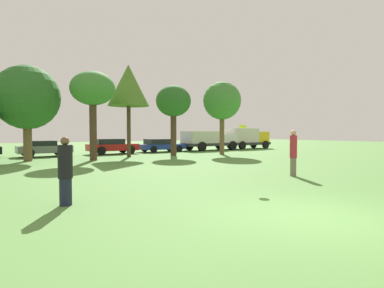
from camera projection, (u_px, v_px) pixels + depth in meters
name	position (u px, v px, depth m)	size (l,w,h in m)	color
ground_plane	(319.00, 218.00, 6.97)	(120.00, 120.00, 0.00)	#54843D
person_thrower	(65.00, 171.00, 8.15)	(0.36, 0.36, 1.76)	#191E33
person_catcher	(293.00, 152.00, 13.64)	(0.30, 0.30, 1.96)	#726651
frisbee	(243.00, 127.00, 11.55)	(0.30, 0.29, 0.14)	yellow
tree_2	(27.00, 98.00, 20.62)	(4.12, 4.12, 6.19)	brown
tree_3	(93.00, 90.00, 21.16)	(2.93, 2.93, 5.91)	#473323
tree_4	(128.00, 86.00, 23.95)	(3.10, 3.10, 6.96)	#473323
tree_5	(173.00, 102.00, 25.56)	(2.80, 2.80, 5.63)	#473323
tree_6	(222.00, 101.00, 26.99)	(3.20, 3.20, 6.15)	brown
parked_car_grey	(43.00, 148.00, 24.59)	(3.91, 2.19, 1.23)	slate
parked_car_red	(112.00, 146.00, 27.53)	(4.23, 2.10, 1.31)	red
parked_car_blue	(161.00, 145.00, 30.57)	(4.51, 2.18, 1.24)	#1E389E
delivery_truck_white	(209.00, 139.00, 33.40)	(6.54, 2.67, 1.98)	#2D2D33
delivery_truck_yellow	(246.00, 138.00, 36.47)	(5.96, 2.34, 2.31)	#2D2D33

